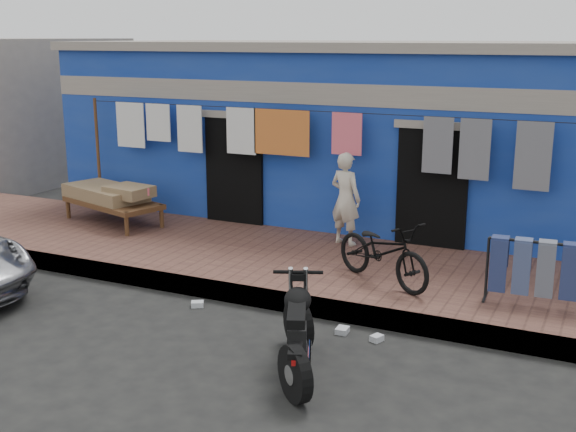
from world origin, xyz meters
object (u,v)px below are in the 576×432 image
at_px(seated_person, 346,199).
at_px(charpoy, 113,204).
at_px(motorcycle, 297,329).
at_px(jeans_rack, 557,273).
at_px(bicycle, 383,244).

bearing_deg(seated_person, charpoy, 22.55).
xyz_separation_m(motorcycle, jeans_rack, (2.32, 2.53, 0.17)).
xyz_separation_m(seated_person, charpoy, (-4.17, -0.49, -0.39)).
bearing_deg(jeans_rack, motorcycle, -132.48).
distance_m(charpoy, jeans_rack, 7.54).
relative_size(motorcycle, jeans_rack, 0.92).
xyz_separation_m(bicycle, motorcycle, (-0.14, -2.45, -0.29)).
height_order(motorcycle, jeans_rack, jeans_rack).
height_order(seated_person, motorcycle, seated_person).
relative_size(seated_person, motorcycle, 0.90).
bearing_deg(jeans_rack, charpoy, 172.55).
distance_m(motorcycle, charpoy, 6.24).
xyz_separation_m(motorcycle, charpoy, (-5.16, 3.51, 0.09)).
bearing_deg(jeans_rack, seated_person, 156.09).
height_order(seated_person, charpoy, seated_person).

